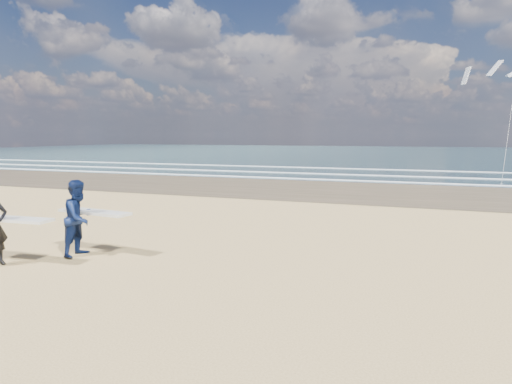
% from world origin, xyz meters
% --- Properties ---
extents(ocean, '(220.00, 100.00, 0.02)m').
position_xyz_m(ocean, '(20.00, 72.00, 0.01)').
color(ocean, '#193139').
rests_on(ocean, ground).
extents(surfer_far, '(2.25, 1.23, 2.00)m').
position_xyz_m(surfer_far, '(0.90, 0.69, 1.01)').
color(surfer_far, '#0B173F').
rests_on(surfer_far, ground).
extents(kite_1, '(6.26, 4.79, 8.72)m').
position_xyz_m(kite_1, '(14.44, 26.38, 5.00)').
color(kite_1, slate).
rests_on(kite_1, ground).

